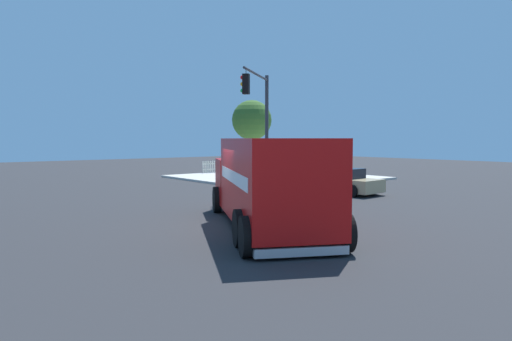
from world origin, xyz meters
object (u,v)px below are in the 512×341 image
at_px(sedan_tan, 339,181).
at_px(pedestrian_near_corner, 309,166).
at_px(shade_tree_near, 252,120).
at_px(delivery_truck, 268,182).
at_px(traffic_light_primary, 260,112).

xyz_separation_m(sedan_tan, pedestrian_near_corner, (-3.35, -5.50, 0.39)).
relative_size(sedan_tan, shade_tree_near, 0.79).
bearing_deg(sedan_tan, pedestrian_near_corner, -121.30).
height_order(sedan_tan, pedestrian_near_corner, pedestrian_near_corner).
relative_size(delivery_truck, sedan_tan, 1.93).
bearing_deg(traffic_light_primary, pedestrian_near_corner, -159.19).
height_order(delivery_truck, shade_tree_near, shade_tree_near).
height_order(traffic_light_primary, sedan_tan, traffic_light_primary).
xyz_separation_m(delivery_truck, sedan_tan, (-9.05, -4.83, -0.86)).
relative_size(traffic_light_primary, shade_tree_near, 1.12).
distance_m(delivery_truck, traffic_light_primary, 10.58).
xyz_separation_m(pedestrian_near_corner, shade_tree_near, (0.26, -5.75, 3.19)).
xyz_separation_m(traffic_light_primary, pedestrian_near_corner, (-6.08, -2.31, -3.25)).
distance_m(sedan_tan, pedestrian_near_corner, 6.45).
xyz_separation_m(delivery_truck, pedestrian_near_corner, (-12.40, -10.34, -0.47)).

